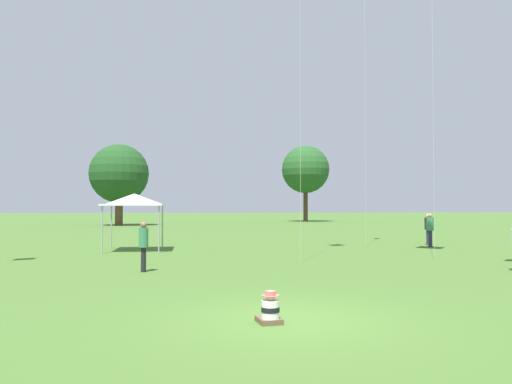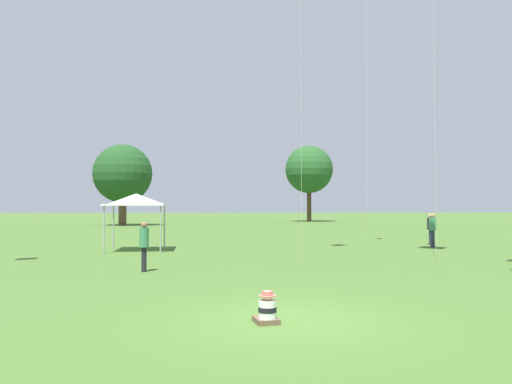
{
  "view_description": "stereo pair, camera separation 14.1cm",
  "coord_description": "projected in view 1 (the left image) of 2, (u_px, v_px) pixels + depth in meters",
  "views": [
    {
      "loc": [
        -1.54,
        -9.58,
        2.2
      ],
      "look_at": [
        -0.13,
        5.92,
        2.63
      ],
      "focal_mm": 35.0,
      "sensor_mm": 36.0,
      "label": 1
    },
    {
      "loc": [
        -1.4,
        -9.59,
        2.2
      ],
      "look_at": [
        -0.13,
        5.92,
        2.63
      ],
      "focal_mm": 35.0,
      "sensor_mm": 36.0,
      "label": 2
    }
  ],
  "objects": [
    {
      "name": "person_standing_0",
      "position": [
        430.0,
        227.0,
        26.56
      ],
      "size": [
        0.38,
        0.38,
        1.81
      ],
      "rotation": [
        0.0,
        0.0,
        6.24
      ],
      "color": "#282D42",
      "rests_on": "ground"
    },
    {
      "name": "canopy_tent",
      "position": [
        134.0,
        200.0,
        24.42
      ],
      "size": [
        2.95,
        2.95,
        2.8
      ],
      "rotation": [
        0.0,
        0.0,
        0.03
      ],
      "color": "white",
      "rests_on": "ground"
    },
    {
      "name": "person_standing_4",
      "position": [
        428.0,
        226.0,
        28.08
      ],
      "size": [
        0.54,
        0.54,
        1.75
      ],
      "rotation": [
        0.0,
        0.0,
        2.07
      ],
      "color": "#282D42",
      "rests_on": "ground"
    },
    {
      "name": "seated_toddler",
      "position": [
        270.0,
        310.0,
        9.31
      ],
      "size": [
        0.51,
        0.59,
        0.62
      ],
      "rotation": [
        0.0,
        0.0,
        0.2
      ],
      "color": "brown",
      "rests_on": "ground"
    },
    {
      "name": "distant_tree_1",
      "position": [
        119.0,
        174.0,
        55.75
      ],
      "size": [
        6.57,
        6.57,
        9.1
      ],
      "color": "brown",
      "rests_on": "ground"
    },
    {
      "name": "ground_plane",
      "position": [
        290.0,
        320.0,
        9.62
      ],
      "size": [
        300.0,
        300.0,
        0.0
      ],
      "primitive_type": "plane",
      "color": "#426628"
    },
    {
      "name": "distant_tree_0",
      "position": [
        305.0,
        170.0,
        69.54
      ],
      "size": [
        6.63,
        6.63,
        10.6
      ],
      "color": "#473323",
      "rests_on": "ground"
    },
    {
      "name": "person_standing_3",
      "position": [
        144.0,
        241.0,
        16.59
      ],
      "size": [
        0.43,
        0.43,
        1.68
      ],
      "rotation": [
        0.0,
        0.0,
        5.34
      ],
      "color": "black",
      "rests_on": "ground"
    }
  ]
}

